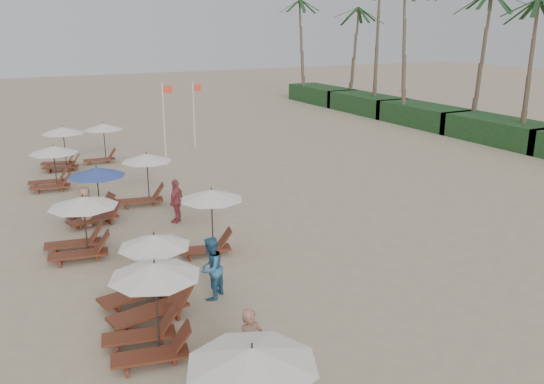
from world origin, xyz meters
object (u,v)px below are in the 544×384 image
flag_pole_near (165,120)px  beachgoer_mid_a (211,268)px  lounger_station_6 (61,147)px  inland_station_0 (209,213)px  lounger_station_2 (145,280)px  beachgoer_near (251,346)px  lounger_station_4 (93,194)px  beachgoer_mid_b (158,262)px  inland_station_1 (144,174)px  lounger_station_3 (79,225)px  beachgoer_far_a (176,201)px  lounger_station_1 (149,308)px  inland_station_2 (102,137)px  lounger_station_5 (51,166)px  beachgoer_far_b (86,206)px

flag_pole_near → beachgoer_mid_a: bearing=-102.8°
lounger_station_6 → inland_station_0: (2.88, -14.84, 0.22)m
lounger_station_2 → beachgoer_near: 4.47m
lounger_station_4 → beachgoer_mid_b: bearing=-85.8°
inland_station_1 → beachgoer_mid_b: inland_station_1 is taller
flag_pole_near → lounger_station_3: bearing=-120.4°
inland_station_0 → beachgoer_far_a: (-0.03, 3.54, -0.56)m
lounger_station_1 → beachgoer_near: lounger_station_1 is taller
lounger_station_3 → beachgoer_mid_a: lounger_station_3 is taller
lounger_station_2 → beachgoer_mid_b: bearing=59.7°
lounger_station_3 → inland_station_0: 4.47m
beachgoer_mid_b → inland_station_0: bearing=-96.5°
inland_station_2 → beachgoer_near: size_ratio=1.41×
lounger_station_3 → inland_station_1: inland_station_1 is taller
beachgoer_mid_b → beachgoer_far_a: size_ratio=0.98×
lounger_station_5 → beachgoer_mid_b: (1.44, -13.03, -0.26)m
lounger_station_3 → lounger_station_6: size_ratio=1.05×
inland_station_1 → beachgoer_near: size_ratio=1.51×
inland_station_1 → flag_pole_near: size_ratio=0.58×
beachgoer_mid_a → flag_pole_near: 16.71m
inland_station_1 → beachgoer_near: (-1.43, -14.05, -0.49)m
beachgoer_mid_b → flag_pole_near: (4.89, 14.95, 1.70)m
beachgoer_far_a → beachgoer_far_b: beachgoer_far_a is taller
lounger_station_4 → beachgoer_far_a: 3.40m
lounger_station_6 → beachgoer_mid_b: lounger_station_6 is taller
inland_station_1 → inland_station_0: bearing=-85.6°
lounger_station_4 → beachgoer_mid_a: 8.69m
lounger_station_4 → flag_pole_near: 9.53m
beachgoer_mid_a → flag_pole_near: flag_pole_near is taller
lounger_station_1 → flag_pole_near: bearing=71.7°
inland_station_0 → beachgoer_far_b: bearing=124.6°
inland_station_2 → beachgoer_far_b: inland_station_2 is taller
inland_station_0 → beachgoer_near: (-1.94, -7.50, -0.56)m
inland_station_1 → beachgoer_far_a: (0.48, -3.01, -0.49)m
beachgoer_mid_a → lounger_station_4: bearing=-119.3°
lounger_station_3 → lounger_station_6: lounger_station_6 is taller
beachgoer_mid_b → beachgoer_far_b: size_ratio=1.12×
inland_station_1 → beachgoer_mid_a: inland_station_1 is taller
lounger_station_6 → beachgoer_far_b: lounger_station_6 is taller
inland_station_1 → beachgoer_far_a: inland_station_1 is taller
beachgoer_far_a → beachgoer_far_b: (-3.31, 1.29, -0.11)m
lounger_station_6 → beachgoer_mid_a: (1.65, -18.13, -0.30)m
beachgoer_mid_b → lounger_station_3: bearing=-22.9°
beachgoer_mid_a → beachgoer_far_b: bearing=-116.3°
lounger_station_1 → beachgoer_far_b: lounger_station_1 is taller
lounger_station_6 → inland_station_2: size_ratio=1.02×
inland_station_2 → beachgoer_far_b: size_ratio=1.59×
beachgoer_mid_b → lounger_station_2: bearing=103.5°
lounger_station_1 → beachgoer_mid_b: lounger_station_1 is taller
lounger_station_3 → beachgoer_far_b: 3.14m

